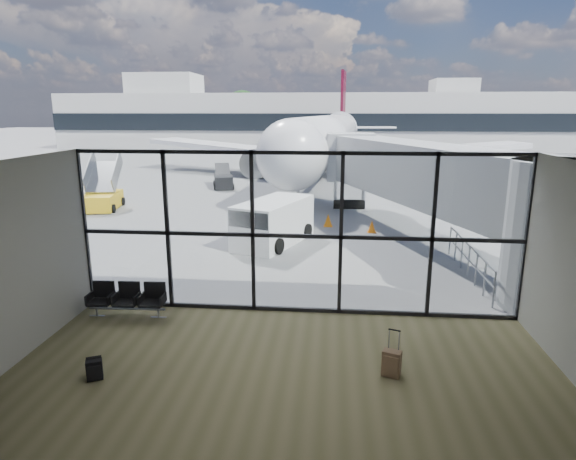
% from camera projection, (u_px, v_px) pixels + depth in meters
% --- Properties ---
extents(ground, '(220.00, 220.00, 0.00)m').
position_uv_depth(ground, '(325.00, 163.00, 52.23)').
color(ground, slate).
rests_on(ground, ground).
extents(lounge_shell, '(12.02, 8.01, 4.51)m').
position_uv_depth(lounge_shell, '(275.00, 280.00, 8.30)').
color(lounge_shell, brown).
rests_on(lounge_shell, ground).
extents(glass_curtain_wall, '(12.10, 0.12, 4.50)m').
position_uv_depth(glass_curtain_wall, '(296.00, 234.00, 13.04)').
color(glass_curtain_wall, white).
rests_on(glass_curtain_wall, ground).
extents(jet_bridge, '(8.00, 16.50, 4.33)m').
position_uv_depth(jet_bridge, '(432.00, 181.00, 19.30)').
color(jet_bridge, gray).
rests_on(jet_bridge, ground).
extents(apron_railing, '(0.06, 5.46, 1.11)m').
position_uv_depth(apron_railing, '(469.00, 256.00, 16.27)').
color(apron_railing, gray).
rests_on(apron_railing, ground).
extents(far_terminal, '(80.00, 12.20, 11.00)m').
position_uv_depth(far_terminal, '(324.00, 120.00, 72.51)').
color(far_terminal, '#B5B5B0').
rests_on(far_terminal, ground).
extents(tree_0, '(4.95, 4.95, 7.12)m').
position_uv_depth(tree_0, '(78.00, 116.00, 86.18)').
color(tree_0, '#382619').
rests_on(tree_0, ground).
extents(tree_1, '(5.61, 5.61, 8.07)m').
position_uv_depth(tree_1, '(110.00, 113.00, 85.48)').
color(tree_1, '#382619').
rests_on(tree_1, ground).
extents(tree_2, '(6.27, 6.27, 9.03)m').
position_uv_depth(tree_2, '(142.00, 109.00, 84.78)').
color(tree_2, '#382619').
rests_on(tree_2, ground).
extents(tree_3, '(4.95, 4.95, 7.12)m').
position_uv_depth(tree_3, '(175.00, 116.00, 84.53)').
color(tree_3, '#382619').
rests_on(tree_3, ground).
extents(tree_4, '(5.61, 5.61, 8.07)m').
position_uv_depth(tree_4, '(209.00, 113.00, 83.83)').
color(tree_4, '#382619').
rests_on(tree_4, ground).
extents(tree_5, '(6.27, 6.27, 9.03)m').
position_uv_depth(tree_5, '(242.00, 109.00, 83.12)').
color(tree_5, '#382619').
rests_on(tree_5, ground).
extents(seating_row, '(2.11, 0.66, 0.93)m').
position_uv_depth(seating_row, '(128.00, 298.00, 13.19)').
color(seating_row, gray).
rests_on(seating_row, ground).
extents(backpack, '(0.38, 0.38, 0.48)m').
position_uv_depth(backpack, '(94.00, 370.00, 10.06)').
color(backpack, black).
rests_on(backpack, ground).
extents(suitcase, '(0.44, 0.37, 1.04)m').
position_uv_depth(suitcase, '(391.00, 363.00, 10.16)').
color(suitcase, brown).
rests_on(suitcase, ground).
extents(airliner, '(34.17, 39.69, 10.23)m').
position_uv_depth(airliner, '(327.00, 139.00, 42.63)').
color(airliner, silver).
rests_on(airliner, ground).
extents(service_van, '(3.24, 4.63, 1.85)m').
position_uv_depth(service_van, '(272.00, 222.00, 20.29)').
color(service_van, white).
rests_on(service_van, ground).
extents(belt_loader, '(2.09, 3.72, 1.63)m').
position_uv_depth(belt_loader, '(223.00, 180.00, 35.33)').
color(belt_loader, black).
rests_on(belt_loader, ground).
extents(mobile_stairs, '(2.45, 3.92, 2.58)m').
position_uv_depth(mobile_stairs, '(102.00, 198.00, 27.64)').
color(mobile_stairs, gold).
rests_on(mobile_stairs, ground).
extents(traffic_cone_a, '(0.36, 0.36, 0.51)m').
position_uv_depth(traffic_cone_a, '(306.00, 202.00, 28.69)').
color(traffic_cone_a, orange).
rests_on(traffic_cone_a, ground).
extents(traffic_cone_b, '(0.40, 0.40, 0.57)m').
position_uv_depth(traffic_cone_b, '(372.00, 227.00, 22.37)').
color(traffic_cone_b, orange).
rests_on(traffic_cone_b, ground).
extents(traffic_cone_c, '(0.43, 0.43, 0.62)m').
position_uv_depth(traffic_cone_c, '(328.00, 220.00, 23.55)').
color(traffic_cone_c, orange).
rests_on(traffic_cone_c, ground).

